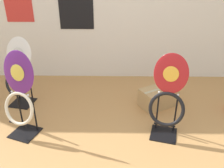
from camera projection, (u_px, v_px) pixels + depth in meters
toilet_seat_display_purple_note at (19, 95)px, 2.59m from camera, size 0.42×0.36×0.95m
toilet_seat_display_white_plain at (19, 72)px, 3.18m from camera, size 0.40×0.38×0.87m
toilet_seat_display_crimson_swirl at (168, 100)px, 2.58m from camera, size 0.41×0.34×0.93m
storage_box at (158, 97)px, 3.26m from camera, size 0.54×0.47×0.24m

